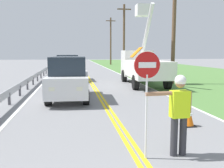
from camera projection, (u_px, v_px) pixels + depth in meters
name	position (u px, v px, depth m)	size (l,w,h in m)	color
grass_verge_right	(212.00, 77.00, 23.20)	(16.00, 110.00, 0.01)	#517F3D
centerline_yellow_left	(88.00, 79.00, 21.34)	(0.11, 110.00, 0.01)	yellow
centerline_yellow_right	(90.00, 79.00, 21.37)	(0.11, 110.00, 0.01)	yellow
edge_line_right	(130.00, 78.00, 21.93)	(0.12, 110.00, 0.01)	silver
edge_line_left	(46.00, 80.00, 20.79)	(0.12, 110.00, 0.01)	silver
flagger_worker	(179.00, 110.00, 5.46)	(1.09, 0.27, 1.83)	#2D2D33
stop_sign_paddle	(147.00, 81.00, 5.21)	(0.56, 0.04, 2.33)	silver
utility_bucket_truck	(142.00, 65.00, 17.82)	(2.92, 6.90, 5.67)	white
oncoming_suv_nearest	(69.00, 78.00, 12.15)	(2.09, 4.69, 2.10)	silver
oncoming_suv_second	(68.00, 67.00, 20.46)	(1.99, 4.64, 2.10)	silver
utility_pole_near	(174.00, 24.00, 17.77)	(1.80, 0.28, 8.35)	brown
utility_pole_mid	(124.00, 36.00, 32.18)	(1.80, 0.28, 8.42)	brown
utility_pole_far	(111.00, 40.00, 46.31)	(1.80, 0.28, 8.72)	brown
traffic_cone_lead	(188.00, 116.00, 7.77)	(0.40, 0.40, 0.70)	orange
guardrail_left_shoulder	(30.00, 79.00, 16.47)	(0.10, 32.00, 0.71)	#9EA0A3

